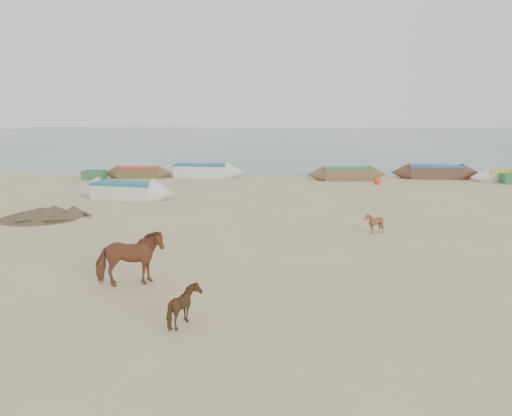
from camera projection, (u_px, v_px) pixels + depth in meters
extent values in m
plane|color=tan|center=(247.00, 266.00, 14.89)|extent=(140.00, 140.00, 0.00)
plane|color=slate|center=(284.00, 136.00, 95.22)|extent=(160.00, 160.00, 0.00)
imported|color=brown|center=(130.00, 258.00, 13.08)|extent=(1.92, 1.34, 1.48)
imported|color=brown|center=(374.00, 223.00, 18.82)|extent=(0.82, 0.75, 0.80)
imported|color=#57371C|center=(185.00, 307.00, 10.63)|extent=(0.83, 0.94, 0.86)
cone|color=brown|center=(40.00, 213.00, 21.68)|extent=(3.89, 3.89, 0.45)
cube|color=#2D653B|center=(94.00, 175.00, 34.19)|extent=(1.40, 1.20, 0.60)
sphere|color=red|center=(377.00, 181.00, 31.76)|extent=(0.44, 0.44, 0.44)
cube|color=slate|center=(217.00, 171.00, 36.73)|extent=(1.20, 1.10, 0.56)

